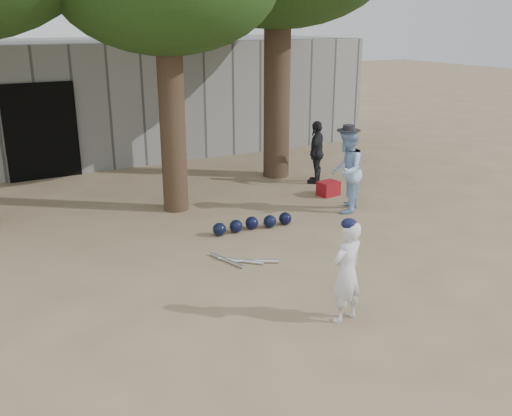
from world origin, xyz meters
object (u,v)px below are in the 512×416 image
spectator_dark (317,152)px  red_bag (328,188)px  boy_player (347,272)px  spectator_blue (347,171)px

spectator_dark → red_bag: size_ratio=3.36×
red_bag → boy_player: bearing=-123.9°
spectator_blue → spectator_dark: spectator_blue is taller
boy_player → red_bag: 5.28m
spectator_blue → red_bag: bearing=-151.1°
boy_player → spectator_dark: size_ratio=0.92×
spectator_blue → red_bag: spectator_blue is taller
red_bag → spectator_blue: bearing=-108.8°
boy_player → spectator_blue: bearing=-139.6°
spectator_dark → boy_player: bearing=16.7°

